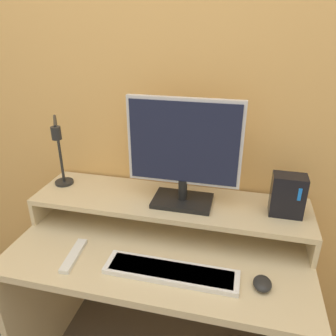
% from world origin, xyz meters
% --- Properties ---
extents(wall_back, '(6.00, 0.05, 2.50)m').
position_xyz_m(wall_back, '(0.00, 0.63, 1.25)').
color(wall_back, '#E5AD60').
rests_on(wall_back, ground_plane).
extents(desk, '(1.15, 0.59, 0.70)m').
position_xyz_m(desk, '(0.00, 0.30, 0.50)').
color(desk, beige).
rests_on(desk, ground_plane).
extents(monitor_shelf, '(1.15, 0.30, 0.12)m').
position_xyz_m(monitor_shelf, '(0.00, 0.44, 0.81)').
color(monitor_shelf, beige).
rests_on(monitor_shelf, desk).
extents(monitor, '(0.44, 0.16, 0.43)m').
position_xyz_m(monitor, '(0.06, 0.43, 1.05)').
color(monitor, black).
rests_on(monitor, monitor_shelf).
extents(desk_lamp, '(0.14, 0.19, 0.32)m').
position_xyz_m(desk_lamp, '(-0.47, 0.42, 0.99)').
color(desk_lamp, black).
rests_on(desk_lamp, monitor_shelf).
extents(router_dock, '(0.12, 0.08, 0.17)m').
position_xyz_m(router_dock, '(0.46, 0.44, 0.91)').
color(router_dock, black).
rests_on(router_dock, monitor_shelf).
extents(keyboard, '(0.47, 0.11, 0.02)m').
position_xyz_m(keyboard, '(0.08, 0.15, 0.71)').
color(keyboard, white).
rests_on(keyboard, desk).
extents(mouse, '(0.06, 0.08, 0.03)m').
position_xyz_m(mouse, '(0.39, 0.16, 0.72)').
color(mouse, black).
rests_on(mouse, desk).
extents(remote_control, '(0.06, 0.19, 0.02)m').
position_xyz_m(remote_control, '(-0.30, 0.15, 0.71)').
color(remote_control, white).
rests_on(remote_control, desk).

